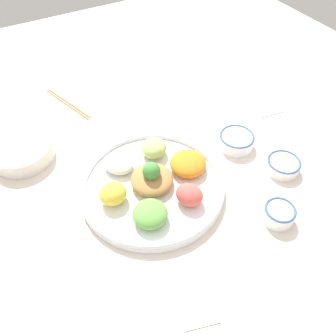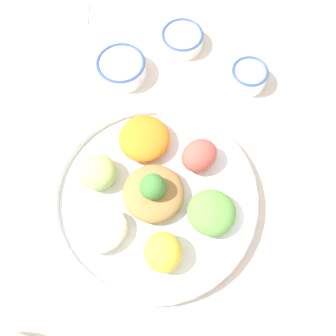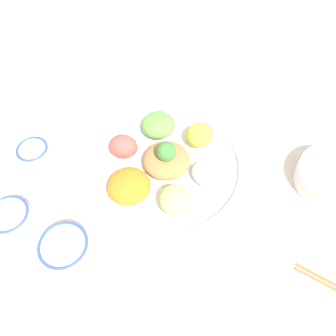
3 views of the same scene
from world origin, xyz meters
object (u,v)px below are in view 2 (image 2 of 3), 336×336
Objects in this scene: salad_platter at (154,194)px; sauce_bowl_dark at (182,39)px; rice_bowl_blue at (249,76)px; serving_spoon_extra at (86,22)px; sauce_bowl_red at (122,67)px.

salad_platter is 4.14× the size of sauce_bowl_dark.
rice_bowl_blue is 0.42m from serving_spoon_extra.
sauce_bowl_red is 1.34× the size of rice_bowl_blue.
rice_bowl_blue is 0.18m from sauce_bowl_dark.
serving_spoon_extra is (-0.24, -0.34, -0.02)m from rice_bowl_blue.
salad_platter is 3.02× the size of serving_spoon_extra.
rice_bowl_blue reaches higher than sauce_bowl_red.
rice_bowl_blue is at bearing -116.08° from serving_spoon_extra.
sauce_bowl_red is 0.28m from rice_bowl_blue.
salad_platter is 3.70× the size of sauce_bowl_red.
sauce_bowl_red reaches higher than sauce_bowl_dark.
rice_bowl_blue is at bearing 133.33° from salad_platter.
sauce_bowl_dark is (-0.06, 0.15, -0.00)m from sauce_bowl_red.
salad_platter is at bearing -160.30° from serving_spoon_extra.
salad_platter reaches higher than serving_spoon_extra.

